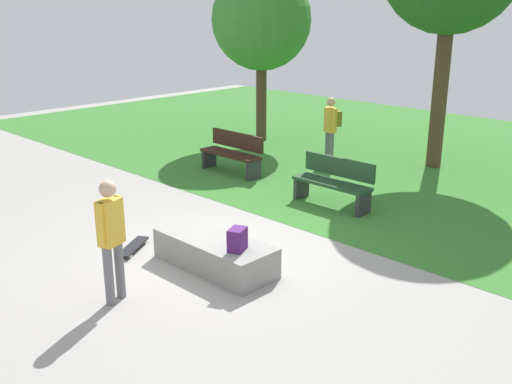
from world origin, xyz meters
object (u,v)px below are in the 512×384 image
Objects in this scene: skateboard_by_ledge at (133,246)px; pedestrian_with_backpack at (331,125)px; park_bench_center_lawn at (334,181)px; concrete_ledge at (215,253)px; backpack_on_ledge at (237,239)px; tree_broad_elm at (262,20)px; park_bench_far_left at (233,152)px; skater_performing_trick at (111,233)px.

skateboard_by_ledge is 6.52m from pedestrian_with_backpack.
skateboard_by_ledge is at bearing -103.19° from park_bench_center_lawn.
skateboard_by_ledge is at bearing -160.50° from concrete_ledge.
backpack_on_ledge is 3.66m from park_bench_center_lawn.
concrete_ledge is at bearing -67.90° from pedestrian_with_backpack.
tree_broad_elm is at bearing 167.08° from pedestrian_with_backpack.
tree_broad_elm is at bearing 122.78° from park_bench_far_left.
backpack_on_ledge is at bearing -6.81° from concrete_ledge.
backpack_on_ledge is 6.65m from pedestrian_with_backpack.
concrete_ledge is at bearing -50.89° from tree_broad_elm.
pedestrian_with_backpack is (-1.94, 2.44, 0.47)m from park_bench_center_lawn.
skateboard_by_ledge is (-1.38, -0.49, -0.16)m from concrete_ledge.
park_bench_center_lawn reaches higher than skateboard_by_ledge.
skater_performing_trick is 9.94m from tree_broad_elm.
backpack_on_ledge is 5.51m from park_bench_far_left.
skateboard_by_ledge is 4.07m from park_bench_center_lawn.
park_bench_far_left is (-3.49, 3.69, 0.26)m from concrete_ledge.
tree_broad_elm is (-4.89, 3.12, 2.78)m from park_bench_center_lawn.
skater_performing_trick is (-0.16, -1.59, 0.73)m from concrete_ledge.
park_bench_center_lawn is at bearing 76.81° from skateboard_by_ledge.
park_bench_center_lawn is 1.00× the size of park_bench_far_left.
backpack_on_ledge is 0.20× the size of pedestrian_with_backpack.
park_bench_far_left is at bearing -116.36° from pedestrian_with_backpack.
park_bench_far_left is (-4.03, 3.75, -0.13)m from backpack_on_ledge.
park_bench_far_left is at bearing 133.39° from concrete_ledge.
skateboard_by_ledge is at bearing 137.75° from skater_performing_trick.
tree_broad_elm is 2.90× the size of pedestrian_with_backpack.
tree_broad_elm is at bearing 147.49° from park_bench_center_lawn.
pedestrian_with_backpack is (-2.94, 5.96, 0.34)m from backpack_on_ledge.
park_bench_center_lawn is 0.35× the size of tree_broad_elm.
tree_broad_elm is (-3.97, 7.06, 3.20)m from skateboard_by_ledge.
tree_broad_elm is (-1.86, 2.88, 2.78)m from park_bench_far_left.
pedestrian_with_backpack is at bearing -176.10° from backpack_on_ledge.
concrete_ledge is 1.19× the size of park_bench_center_lawn.
pedestrian_with_backpack is at bearing 112.10° from concrete_ledge.
tree_broad_elm is (-5.18, 8.16, 2.31)m from skater_performing_trick.
concrete_ledge is 5.97× the size of backpack_on_ledge.
park_bench_center_lawn reaches higher than concrete_ledge.
concrete_ledge is 1.20× the size of pedestrian_with_backpack.
skateboard_by_ledge is at bearing -80.94° from pedestrian_with_backpack.
park_bench_center_lawn is 3.04m from park_bench_far_left.
pedestrian_with_backpack reaches higher than skateboard_by_ledge.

